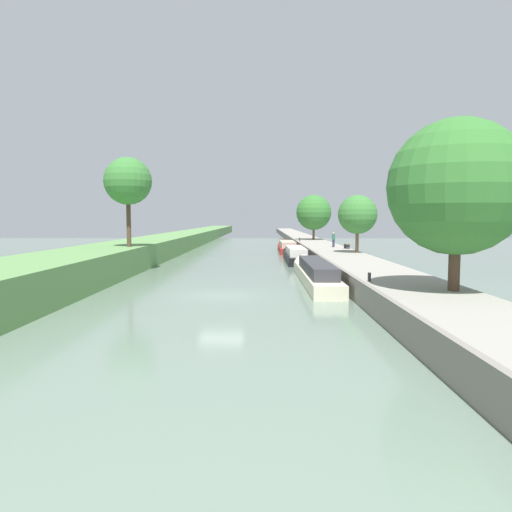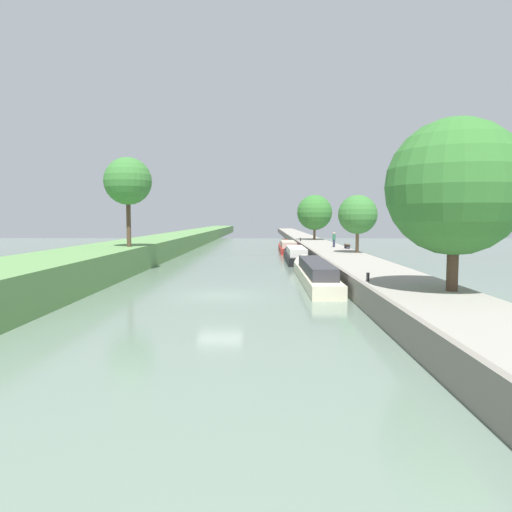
{
  "view_description": "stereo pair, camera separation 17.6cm",
  "coord_description": "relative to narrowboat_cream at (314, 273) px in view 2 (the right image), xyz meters",
  "views": [
    {
      "loc": [
        2.27,
        -26.81,
        4.34
      ],
      "look_at": [
        1.78,
        16.09,
        1.0
      ],
      "focal_mm": 33.69,
      "sensor_mm": 36.0,
      "label": 1
    },
    {
      "loc": [
        2.44,
        -26.8,
        4.34
      ],
      "look_at": [
        1.78,
        16.09,
        1.0
      ],
      "focal_mm": 33.69,
      "sensor_mm": 36.0,
      "label": 2
    }
  ],
  "objects": [
    {
      "name": "right_towpath",
      "position": [
        3.64,
        -6.11,
        -0.04
      ],
      "size": [
        4.37,
        260.0,
        1.19
      ],
      "color": "gray",
      "rests_on": "ground_plane"
    },
    {
      "name": "mooring_bollard_near",
      "position": [
        1.76,
        -8.94,
        0.78
      ],
      "size": [
        0.16,
        0.16,
        0.45
      ],
      "color": "black",
      "rests_on": "right_towpath"
    },
    {
      "name": "narrowboat_black",
      "position": [
        -0.21,
        16.29,
        -0.02
      ],
      "size": [
        1.99,
        12.64,
        2.07
      ],
      "color": "black",
      "rests_on": "ground_plane"
    },
    {
      "name": "ground_plane",
      "position": [
        -5.92,
        -6.11,
        -0.64
      ],
      "size": [
        160.0,
        160.0,
        0.0
      ],
      "primitive_type": "plane",
      "color": "slate"
    },
    {
      "name": "mooring_bollard_far",
      "position": [
        1.76,
        34.9,
        0.78
      ],
      "size": [
        0.16,
        0.16,
        0.45
      ],
      "color": "black",
      "rests_on": "right_towpath"
    },
    {
      "name": "tree_leftbank_downstream",
      "position": [
        -14.47,
        6.08,
        6.71
      ],
      "size": [
        3.84,
        3.84,
        7.25
      ],
      "color": "#4C3828",
      "rests_on": "left_grassy_bank"
    },
    {
      "name": "tree_rightbank_midnear",
      "position": [
        5.2,
        11.55,
        4.08
      ],
      "size": [
        3.6,
        3.6,
        5.34
      ],
      "color": "brown",
      "rests_on": "right_towpath"
    },
    {
      "name": "tree_rightbank_near",
      "position": [
        4.76,
        -11.99,
        5.06
      ],
      "size": [
        5.9,
        5.9,
        7.46
      ],
      "color": "#4C3828",
      "rests_on": "right_towpath"
    },
    {
      "name": "narrowboat_cream",
      "position": [
        0.0,
        0.0,
        0.0
      ],
      "size": [
        1.85,
        16.09,
        2.01
      ],
      "color": "beige",
      "rests_on": "ground_plane"
    },
    {
      "name": "narrowboat_red",
      "position": [
        -0.31,
        30.05,
        -0.05
      ],
      "size": [
        2.16,
        11.71,
        2.11
      ],
      "color": "maroon",
      "rests_on": "ground_plane"
    },
    {
      "name": "park_bench",
      "position": [
        5.38,
        17.82,
        0.9
      ],
      "size": [
        0.44,
        1.5,
        0.47
      ],
      "color": "#333338",
      "rests_on": "right_towpath"
    },
    {
      "name": "stone_quay",
      "position": [
        1.34,
        -6.11,
        -0.01
      ],
      "size": [
        0.25,
        260.0,
        1.24
      ],
      "color": "gray",
      "rests_on": "ground_plane"
    },
    {
      "name": "left_grassy_bank",
      "position": [
        -16.33,
        -6.11,
        0.39
      ],
      "size": [
        6.04,
        260.0,
        2.05
      ],
      "color": "#5B894C",
      "rests_on": "ground_plane"
    },
    {
      "name": "tree_rightbank_midfar",
      "position": [
        4.17,
        39.2,
        4.63
      ],
      "size": [
        5.24,
        5.24,
        6.7
      ],
      "color": "brown",
      "rests_on": "right_towpath"
    },
    {
      "name": "person_walking",
      "position": [
        4.34,
        20.32,
        1.43
      ],
      "size": [
        0.34,
        0.34,
        1.66
      ],
      "color": "#282D42",
      "rests_on": "right_towpath"
    }
  ]
}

